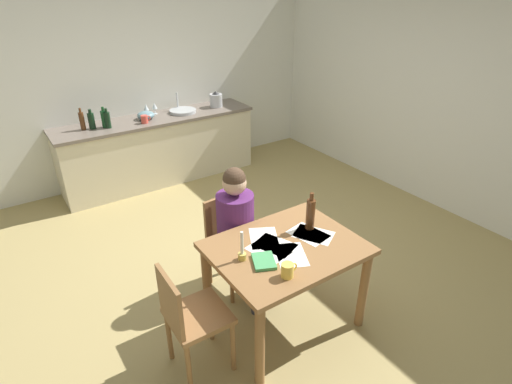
{
  "coord_description": "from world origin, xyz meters",
  "views": [
    {
      "loc": [
        -1.84,
        -2.85,
        2.53
      ],
      "look_at": [
        -0.04,
        -0.19,
        0.85
      ],
      "focal_mm": 28.65,
      "sensor_mm": 36.0,
      "label": 1
    }
  ],
  "objects_px": {
    "chair_side_empty": "(190,316)",
    "bottle_vinegar": "(91,121)",
    "book_magazine": "(264,261)",
    "wine_glass_near_sink": "(154,106)",
    "chair_at_table": "(231,239)",
    "coffee_mug": "(288,270)",
    "candlestick": "(242,252)",
    "wine_glass_by_kettle": "(146,107)",
    "bottle_sauce": "(107,120)",
    "wine_bottle_on_table": "(310,214)",
    "mixing_bowl": "(146,115)",
    "bottle_wine_red": "(104,119)",
    "dining_table": "(286,259)",
    "stovetop_kettle": "(216,100)",
    "bottle_oil": "(82,121)",
    "person_seated": "(240,226)",
    "sink_unit": "(183,111)",
    "teacup_on_counter": "(145,119)"
  },
  "relations": [
    {
      "from": "wine_glass_by_kettle",
      "to": "coffee_mug",
      "type": "bearing_deg",
      "value": -96.17
    },
    {
      "from": "wine_glass_by_kettle",
      "to": "bottle_vinegar",
      "type": "bearing_deg",
      "value": -168.36
    },
    {
      "from": "wine_bottle_on_table",
      "to": "bottle_sauce",
      "type": "xyz_separation_m",
      "value": [
        -0.71,
        2.96,
        0.11
      ]
    },
    {
      "from": "dining_table",
      "to": "bottle_oil",
      "type": "xyz_separation_m",
      "value": [
        -0.67,
        3.16,
        0.38
      ]
    },
    {
      "from": "mixing_bowl",
      "to": "coffee_mug",
      "type": "bearing_deg",
      "value": -95.35
    },
    {
      "from": "wine_bottle_on_table",
      "to": "bottle_sauce",
      "type": "distance_m",
      "value": 3.05
    },
    {
      "from": "bottle_sauce",
      "to": "chair_side_empty",
      "type": "bearing_deg",
      "value": -97.76
    },
    {
      "from": "wine_bottle_on_table",
      "to": "bottle_vinegar",
      "type": "relative_size",
      "value": 1.32
    },
    {
      "from": "dining_table",
      "to": "book_magazine",
      "type": "bearing_deg",
      "value": -164.46
    },
    {
      "from": "candlestick",
      "to": "sink_unit",
      "type": "bearing_deg",
      "value": 72.15
    },
    {
      "from": "chair_side_empty",
      "to": "stovetop_kettle",
      "type": "xyz_separation_m",
      "value": [
        1.97,
        3.13,
        0.5
      ]
    },
    {
      "from": "bottle_wine_red",
      "to": "dining_table",
      "type": "bearing_deg",
      "value": -82.23
    },
    {
      "from": "bottle_wine_red",
      "to": "wine_glass_by_kettle",
      "type": "height_order",
      "value": "bottle_wine_red"
    },
    {
      "from": "candlestick",
      "to": "bottle_vinegar",
      "type": "height_order",
      "value": "bottle_vinegar"
    },
    {
      "from": "chair_at_table",
      "to": "bottle_sauce",
      "type": "distance_m",
      "value": 2.46
    },
    {
      "from": "stovetop_kettle",
      "to": "book_magazine",
      "type": "bearing_deg",
      "value": -113.78
    },
    {
      "from": "bottle_oil",
      "to": "stovetop_kettle",
      "type": "xyz_separation_m",
      "value": [
        1.83,
        -0.03,
        -0.01
      ]
    },
    {
      "from": "wine_bottle_on_table",
      "to": "mixing_bowl",
      "type": "xyz_separation_m",
      "value": [
        -0.19,
        3.05,
        0.06
      ]
    },
    {
      "from": "person_seated",
      "to": "sink_unit",
      "type": "height_order",
      "value": "person_seated"
    },
    {
      "from": "candlestick",
      "to": "bottle_oil",
      "type": "xyz_separation_m",
      "value": [
        -0.31,
        3.11,
        0.19
      ]
    },
    {
      "from": "coffee_mug",
      "to": "wine_glass_by_kettle",
      "type": "xyz_separation_m",
      "value": [
        0.39,
        3.56,
        0.2
      ]
    },
    {
      "from": "person_seated",
      "to": "wine_bottle_on_table",
      "type": "height_order",
      "value": "person_seated"
    },
    {
      "from": "chair_at_table",
      "to": "coffee_mug",
      "type": "bearing_deg",
      "value": -97.04
    },
    {
      "from": "sink_unit",
      "to": "wine_glass_near_sink",
      "type": "relative_size",
      "value": 2.34
    },
    {
      "from": "bottle_vinegar",
      "to": "book_magazine",
      "type": "bearing_deg",
      "value": -84.35
    },
    {
      "from": "wine_bottle_on_table",
      "to": "mixing_bowl",
      "type": "distance_m",
      "value": 3.05
    },
    {
      "from": "person_seated",
      "to": "candlestick",
      "type": "height_order",
      "value": "person_seated"
    },
    {
      "from": "candlestick",
      "to": "book_magazine",
      "type": "distance_m",
      "value": 0.17
    },
    {
      "from": "wine_bottle_on_table",
      "to": "wine_glass_by_kettle",
      "type": "distance_m",
      "value": 3.2
    },
    {
      "from": "person_seated",
      "to": "sink_unit",
      "type": "relative_size",
      "value": 3.32
    },
    {
      "from": "stovetop_kettle",
      "to": "mixing_bowl",
      "type": "bearing_deg",
      "value": 179.8
    },
    {
      "from": "chair_at_table",
      "to": "book_magazine",
      "type": "relative_size",
      "value": 4.34
    },
    {
      "from": "chair_side_empty",
      "to": "wine_glass_by_kettle",
      "type": "bearing_deg",
      "value": 73.17
    },
    {
      "from": "wine_bottle_on_table",
      "to": "wine_glass_near_sink",
      "type": "relative_size",
      "value": 2.07
    },
    {
      "from": "sink_unit",
      "to": "coffee_mug",
      "type": "bearing_deg",
      "value": -103.84
    },
    {
      "from": "wine_bottle_on_table",
      "to": "chair_at_table",
      "type": "bearing_deg",
      "value": 124.1
    },
    {
      "from": "dining_table",
      "to": "bottle_sauce",
      "type": "bearing_deg",
      "value": 97.47
    },
    {
      "from": "book_magazine",
      "to": "wine_glass_near_sink",
      "type": "distance_m",
      "value": 3.41
    },
    {
      "from": "candlestick",
      "to": "wine_bottle_on_table",
      "type": "bearing_deg",
      "value": 3.72
    },
    {
      "from": "chair_side_empty",
      "to": "bottle_vinegar",
      "type": "xyz_separation_m",
      "value": [
        0.24,
        3.13,
        0.5
      ]
    },
    {
      "from": "book_magazine",
      "to": "wine_glass_near_sink",
      "type": "relative_size",
      "value": 1.28
    },
    {
      "from": "chair_side_empty",
      "to": "wine_bottle_on_table",
      "type": "distance_m",
      "value": 1.19
    },
    {
      "from": "chair_at_table",
      "to": "candlestick",
      "type": "bearing_deg",
      "value": -113.31
    },
    {
      "from": "dining_table",
      "to": "bottle_wine_red",
      "type": "relative_size",
      "value": 4.36
    },
    {
      "from": "candlestick",
      "to": "teacup_on_counter",
      "type": "height_order",
      "value": "teacup_on_counter"
    },
    {
      "from": "bottle_wine_red",
      "to": "wine_glass_by_kettle",
      "type": "distance_m",
      "value": 0.63
    },
    {
      "from": "book_magazine",
      "to": "sink_unit",
      "type": "height_order",
      "value": "sink_unit"
    },
    {
      "from": "bottle_oil",
      "to": "dining_table",
      "type": "bearing_deg",
      "value": -77.98
    },
    {
      "from": "person_seated",
      "to": "chair_side_empty",
      "type": "distance_m",
      "value": 0.93
    },
    {
      "from": "wine_bottle_on_table",
      "to": "bottle_sauce",
      "type": "bearing_deg",
      "value": 103.41
    }
  ]
}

